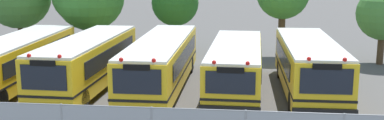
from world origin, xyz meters
name	(u,v)px	position (x,y,z in m)	size (l,w,h in m)	color
ground_plane	(160,90)	(0.00, 0.00, 0.00)	(160.00, 160.00, 0.00)	#514F4C
school_bus_0	(17,60)	(-7.55, -0.15, 1.41)	(2.82, 11.44, 2.67)	yellow
school_bus_1	(88,61)	(-3.67, -0.27, 1.46)	(2.71, 10.39, 2.79)	yellow
school_bus_2	(161,62)	(0.06, 0.21, 1.43)	(2.49, 11.42, 2.72)	yellow
school_bus_3	(236,65)	(3.86, 0.17, 1.34)	(2.75, 10.00, 2.55)	yellow
school_bus_4	(309,65)	(7.47, 0.21, 1.45)	(2.68, 9.91, 2.77)	yellow
tree_2	(177,2)	(-0.61, 10.46, 3.63)	(3.39, 3.39, 5.30)	#4C3823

